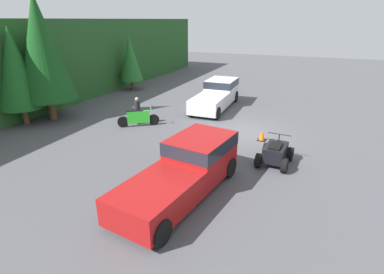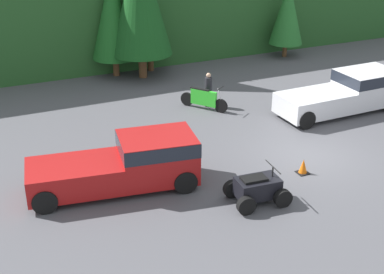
% 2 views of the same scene
% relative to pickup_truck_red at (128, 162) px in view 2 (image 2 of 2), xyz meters
% --- Properties ---
extents(ground_plane, '(80.00, 80.00, 0.00)m').
position_rel_pickup_truck_red_xyz_m(ground_plane, '(6.99, -0.45, -0.95)').
color(ground_plane, '#4C4C51').
extents(hillside_backdrop, '(44.00, 6.00, 5.98)m').
position_rel_pickup_truck_red_xyz_m(hillside_backdrop, '(6.99, 15.55, 2.04)').
color(hillside_backdrop, '#235123').
rests_on(hillside_backdrop, ground_plane).
extents(tree_left, '(2.49, 2.49, 5.66)m').
position_rel_pickup_truck_red_xyz_m(tree_left, '(3.20, 12.09, 2.38)').
color(tree_left, brown).
rests_on(tree_left, ground_plane).
extents(tree_mid_right, '(2.50, 2.50, 5.68)m').
position_rel_pickup_truck_red_xyz_m(tree_mid_right, '(5.25, 12.16, 2.39)').
color(tree_mid_right, brown).
rests_on(tree_mid_right, ground_plane).
extents(tree_right, '(2.03, 2.03, 4.61)m').
position_rel_pickup_truck_red_xyz_m(tree_right, '(13.79, 11.45, 1.76)').
color(tree_right, brown).
rests_on(tree_right, ground_plane).
extents(pickup_truck_red, '(5.89, 2.84, 1.79)m').
position_rel_pickup_truck_red_xyz_m(pickup_truck_red, '(0.00, 0.00, 0.00)').
color(pickup_truck_red, maroon).
rests_on(pickup_truck_red, ground_plane).
extents(pickup_truck_second, '(5.90, 2.18, 1.79)m').
position_rel_pickup_truck_red_xyz_m(pickup_truck_second, '(11.42, 2.61, 0.00)').
color(pickup_truck_second, silver).
rests_on(pickup_truck_second, ground_plane).
extents(dirt_bike, '(1.52, 2.04, 1.19)m').
position_rel_pickup_truck_red_xyz_m(dirt_bike, '(5.45, 5.52, -0.45)').
color(dirt_bike, black).
rests_on(dirt_bike, ground_plane).
extents(quad_atv, '(2.00, 1.46, 1.22)m').
position_rel_pickup_truck_red_xyz_m(quad_atv, '(3.50, -2.66, -0.47)').
color(quad_atv, black).
rests_on(quad_atv, ground_plane).
extents(rider_person, '(0.44, 0.44, 1.64)m').
position_rel_pickup_truck_red_xyz_m(rider_person, '(5.82, 5.79, -0.06)').
color(rider_person, black).
rests_on(rider_person, ground_plane).
extents(traffic_cone, '(0.42, 0.42, 0.55)m').
position_rel_pickup_truck_red_xyz_m(traffic_cone, '(6.03, -1.64, -0.70)').
color(traffic_cone, black).
rests_on(traffic_cone, ground_plane).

